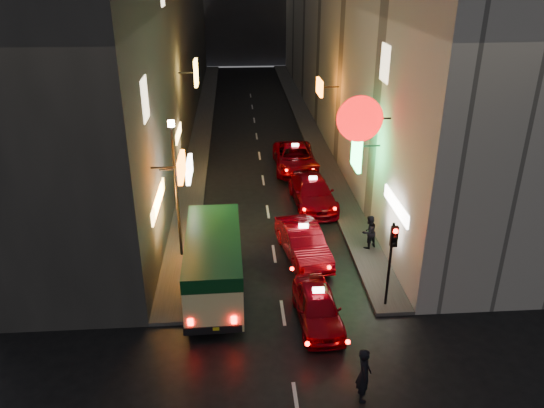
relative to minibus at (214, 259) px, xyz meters
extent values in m
cube|color=#3B3835|center=(-5.40, 24.03, 7.36)|extent=(6.00, 52.00, 18.00)
cube|color=orange|center=(-1.19, 1.87, 3.15)|extent=(0.18, 1.72, 0.90)
cube|color=white|center=(-1.09, 3.99, 2.26)|extent=(0.18, 1.91, 0.80)
cube|color=yellow|center=(-1.32, 15.03, 4.38)|extent=(0.18, 1.46, 1.55)
cube|color=#EFAF53|center=(-2.38, 2.41, 1.36)|extent=(0.10, 3.32, 0.55)
cube|color=yellow|center=(-2.38, 3.03, 1.36)|extent=(0.10, 3.19, 0.55)
cube|color=#EFAF53|center=(-2.38, 12.38, 1.36)|extent=(0.10, 2.93, 0.55)
cube|color=#FFE5B2|center=(-2.39, 2.03, 5.86)|extent=(0.06, 1.30, 1.60)
cube|color=#ABA59C|center=(10.60, 24.03, 7.36)|extent=(6.00, 52.00, 18.00)
cylinder|color=#F20A0A|center=(6.26, 3.47, 4.53)|extent=(1.98, 0.18, 1.98)
cube|color=#32FF6A|center=(6.52, 4.72, 2.90)|extent=(0.18, 1.45, 2.15)
cube|color=orange|center=(6.37, 15.04, 3.37)|extent=(0.18, 1.77, 0.97)
cube|color=white|center=(7.58, 1.49, 1.36)|extent=(0.10, 3.32, 0.55)
cube|color=#FFE5B2|center=(7.59, 5.03, 6.56)|extent=(0.06, 1.30, 1.60)
cube|color=#4D4B48|center=(-1.65, 24.03, -1.56)|extent=(1.50, 52.00, 0.15)
cube|color=#4D4B48|center=(6.85, 24.03, -1.56)|extent=(1.50, 52.00, 0.15)
cube|color=#F9F19C|center=(0.00, -0.02, -0.16)|extent=(2.20, 6.01, 2.19)
cube|color=#0B3919|center=(0.00, -0.02, 0.68)|extent=(2.22, 6.03, 0.55)
cube|color=black|center=(0.00, 0.28, 0.05)|extent=(2.19, 3.62, 0.50)
cube|color=black|center=(0.00, -2.96, -1.11)|extent=(2.05, 0.22, 0.30)
cube|color=#FF0A05|center=(-0.75, -3.03, -0.71)|extent=(0.18, 0.06, 0.28)
cube|color=#FF0A05|center=(0.75, -3.03, -0.71)|extent=(0.18, 0.06, 0.28)
cylinder|color=black|center=(-0.93, 1.89, -1.26)|extent=(0.22, 0.76, 0.76)
cylinder|color=black|center=(0.93, -1.93, -1.26)|extent=(0.22, 0.76, 0.76)
imported|color=#7C000B|center=(3.83, -2.10, -0.88)|extent=(2.18, 4.87, 1.52)
cube|color=white|center=(3.83, -2.10, -0.02)|extent=(0.43, 0.20, 0.16)
sphere|color=#FF0A05|center=(3.15, -4.28, -0.85)|extent=(0.16, 0.16, 0.16)
sphere|color=#FF0A05|center=(4.50, -4.28, -0.85)|extent=(0.16, 0.16, 0.16)
imported|color=#7C000B|center=(3.88, 2.70, -0.78)|extent=(3.10, 5.70, 1.72)
cube|color=white|center=(3.88, 2.70, 0.17)|extent=(0.44, 0.25, 0.16)
sphere|color=#FF0A05|center=(3.12, 0.24, -0.75)|extent=(0.16, 0.16, 0.16)
sphere|color=#FF0A05|center=(4.64, 0.24, -0.75)|extent=(0.16, 0.16, 0.16)
imported|color=#7C000B|center=(5.10, 8.27, -0.76)|extent=(2.59, 5.63, 1.75)
cube|color=white|center=(5.10, 8.27, 0.20)|extent=(0.43, 0.21, 0.16)
sphere|color=#FF0A05|center=(4.33, 5.77, -0.74)|extent=(0.16, 0.16, 0.16)
sphere|color=#FF0A05|center=(5.88, 5.77, -0.74)|extent=(0.16, 0.16, 0.16)
imported|color=#7C000B|center=(4.75, 13.80, -0.73)|extent=(2.36, 5.70, 1.81)
cube|color=white|center=(4.75, 13.80, 0.26)|extent=(0.42, 0.18, 0.16)
sphere|color=#FF0A05|center=(3.94, 11.21, -0.71)|extent=(0.16, 0.16, 0.16)
sphere|color=#FF0A05|center=(5.55, 11.21, -0.71)|extent=(0.16, 0.16, 0.16)
imported|color=black|center=(4.64, -5.96, -0.59)|extent=(0.51, 0.73, 2.10)
imported|color=black|center=(6.96, 3.08, -0.58)|extent=(0.80, 0.70, 1.81)
cylinder|color=black|center=(6.60, -1.37, 0.26)|extent=(0.10, 0.10, 3.50)
cube|color=black|center=(6.60, -1.55, 1.56)|extent=(0.26, 0.18, 0.80)
sphere|color=#FF0A05|center=(6.60, -1.66, 1.83)|extent=(0.18, 0.18, 0.18)
sphere|color=black|center=(6.60, -1.66, 1.56)|extent=(0.17, 0.17, 0.17)
sphere|color=black|center=(6.60, -1.66, 1.29)|extent=(0.17, 0.17, 0.17)
cylinder|color=black|center=(-1.60, 3.03, 1.51)|extent=(0.12, 0.12, 6.00)
cylinder|color=#FFE5BF|center=(-1.60, 3.03, 4.61)|extent=(0.28, 0.28, 0.25)
camera|label=1|loc=(1.00, -18.06, 10.61)|focal=35.00mm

